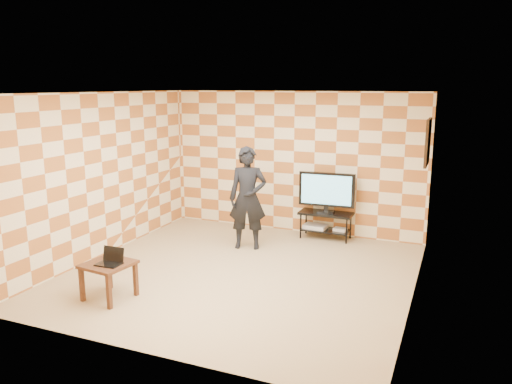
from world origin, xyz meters
TOP-DOWN VIEW (x-y plane):
  - floor at (0.00, 0.00)m, footprint 5.00×5.00m
  - wall_back at (0.00, 2.50)m, footprint 5.00×0.02m
  - wall_front at (0.00, -2.50)m, footprint 5.00×0.02m
  - wall_left at (-2.50, 0.00)m, footprint 0.02×5.00m
  - wall_right at (2.50, 0.00)m, footprint 0.02×5.00m
  - ceiling at (0.00, 0.00)m, footprint 5.00×5.00m
  - wall_art at (2.47, 1.55)m, footprint 0.04×0.72m
  - tv_stand at (0.73, 2.23)m, footprint 0.98×0.44m
  - tv at (0.73, 2.23)m, footprint 1.03×0.21m
  - dvd_player at (0.53, 2.23)m, footprint 0.44×0.33m
  - game_console at (1.00, 2.24)m, footprint 0.25×0.19m
  - side_table at (-1.26, -1.49)m, footprint 0.65×0.65m
  - laptop at (-1.21, -1.50)m, footprint 0.32×0.26m
  - person at (-0.40, 1.19)m, footprint 0.75×0.60m

SIDE VIEW (x-z plane):
  - floor at x=0.00m, z-range 0.00..0.00m
  - game_console at x=1.00m, z-range 0.17..0.23m
  - dvd_player at x=0.53m, z-range 0.17..0.24m
  - tv_stand at x=0.73m, z-range 0.12..0.62m
  - side_table at x=-1.26m, z-range 0.16..0.66m
  - laptop at x=-1.21m, z-range 0.44..0.65m
  - person at x=-0.40m, z-range 0.00..1.79m
  - tv at x=0.73m, z-range 0.54..1.29m
  - wall_back at x=0.00m, z-range 0.00..2.70m
  - wall_front at x=0.00m, z-range 0.00..2.70m
  - wall_left at x=-2.50m, z-range 0.00..2.70m
  - wall_right at x=2.50m, z-range 0.00..2.70m
  - wall_art at x=2.47m, z-range 1.59..2.31m
  - ceiling at x=0.00m, z-range 2.69..2.71m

